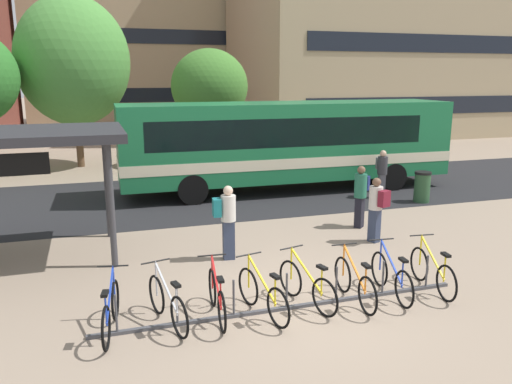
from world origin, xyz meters
TOP-DOWN VIEW (x-y plane):
  - ground at (0.00, 0.00)m, footprint 200.00×200.00m
  - bus_lane_asphalt at (0.00, 9.10)m, footprint 80.00×7.20m
  - city_bus at (3.22, 9.10)m, footprint 12.06×2.70m
  - bike_rack at (-0.37, -0.17)m, footprint 6.91×0.15m
  - parked_bicycle_blue_0 at (-3.41, -0.12)m, footprint 0.52×1.71m
  - parked_bicycle_silver_1 at (-2.49, -0.11)m, footprint 0.61×1.68m
  - parked_bicycle_red_2 at (-1.64, -0.11)m, footprint 0.52×1.72m
  - parked_bicycle_yellow_3 at (-0.85, -0.26)m, footprint 0.58×1.69m
  - parked_bicycle_yellow_4 at (0.05, -0.13)m, footprint 0.62×1.68m
  - parked_bicycle_orange_5 at (0.94, -0.27)m, footprint 0.52×1.72m
  - parked_bicycle_blue_6 at (1.74, -0.22)m, footprint 0.52×1.72m
  - parked_bicycle_yellow_7 at (2.66, -0.22)m, footprint 0.52×1.72m
  - commuter_maroon_pack_0 at (3.14, 2.75)m, footprint 0.47×0.59m
  - commuter_teal_pack_1 at (-0.75, 2.67)m, footprint 0.54×0.37m
  - commuter_grey_pack_2 at (5.83, 6.98)m, footprint 0.42×0.58m
  - commuter_navy_pack_3 at (3.40, 4.05)m, footprint 0.60×0.57m
  - trash_bin at (6.80, 6.02)m, footprint 0.55×0.55m
  - street_tree_0 at (-4.24, 16.59)m, footprint 4.96×4.96m
  - street_tree_1 at (1.65, 15.28)m, footprint 3.53×3.53m
  - building_right_wing at (20.65, 26.18)m, footprint 27.77×12.47m
  - building_centre_block at (0.86, 38.13)m, footprint 18.50×10.24m

SIDE VIEW (x-z plane):
  - ground at x=0.00m, z-range 0.00..0.00m
  - bus_lane_asphalt at x=0.00m, z-range 0.00..0.01m
  - bike_rack at x=-0.37m, z-range -0.26..0.44m
  - parked_bicycle_blue_0 at x=-3.41m, z-range -0.11..0.88m
  - parked_bicycle_silver_1 at x=-2.49m, z-range -0.11..0.88m
  - parked_bicycle_red_2 at x=-1.64m, z-range -0.11..0.88m
  - parked_bicycle_yellow_3 at x=-0.85m, z-range -0.11..0.88m
  - parked_bicycle_yellow_4 at x=0.05m, z-range -0.11..0.88m
  - parked_bicycle_orange_5 at x=0.94m, z-range -0.11..0.88m
  - parked_bicycle_blue_6 at x=1.74m, z-range -0.11..0.88m
  - parked_bicycle_yellow_7 at x=2.66m, z-range -0.11..0.88m
  - trash_bin at x=6.80m, z-range 0.00..1.03m
  - commuter_grey_pack_2 at x=5.83m, z-range 0.12..1.78m
  - commuter_maroon_pack_0 at x=3.14m, z-range 0.13..1.79m
  - commuter_navy_pack_3 at x=3.40m, z-range 0.13..1.87m
  - commuter_teal_pack_1 at x=-0.75m, z-range 0.14..1.87m
  - city_bus at x=3.22m, z-range 0.18..3.38m
  - street_tree_1 at x=1.65m, z-range 0.97..6.33m
  - street_tree_0 at x=-4.24m, z-range 0.96..8.58m
  - building_centre_block at x=0.86m, z-range 0.00..17.72m
  - building_right_wing at x=20.65m, z-range 0.00..19.06m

